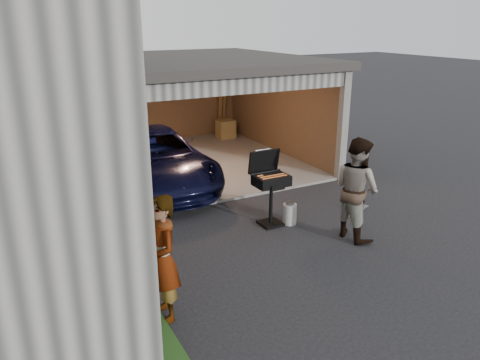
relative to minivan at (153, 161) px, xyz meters
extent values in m
plane|color=black|center=(0.40, -5.20, -0.66)|extent=(80.00, 80.00, 0.00)
cube|color=#605E59|center=(1.15, 1.30, -0.63)|extent=(6.50, 6.00, 0.06)
cube|color=brown|center=(1.15, 4.23, 0.69)|extent=(6.50, 0.15, 2.70)
cube|color=brown|center=(4.33, 1.30, 0.69)|extent=(0.15, 6.00, 2.70)
cube|color=brown|center=(-2.02, 1.30, 0.69)|extent=(0.15, 6.00, 2.70)
cube|color=#2D2B28|center=(1.15, 1.30, 2.14)|extent=(6.80, 6.30, 0.20)
cube|color=#474744|center=(1.15, -1.62, 1.86)|extent=(6.50, 0.16, 0.36)
cube|color=silver|center=(1.15, -0.40, 1.96)|extent=(6.00, 2.40, 0.06)
cube|color=#474744|center=(4.30, -1.65, 0.69)|extent=(0.20, 0.18, 2.70)
cube|color=olive|center=(-1.40, 3.50, -0.35)|extent=(0.60, 0.50, 0.50)
cube|color=olive|center=(-1.40, 3.50, 0.13)|extent=(0.50, 0.45, 0.45)
cube|color=olive|center=(3.60, 3.40, -0.30)|extent=(0.55, 0.50, 0.60)
cube|color=brown|center=(3.78, 4.00, 0.54)|extent=(0.24, 0.43, 2.20)
imported|color=black|center=(0.00, 0.00, 0.00)|extent=(2.38, 4.81, 1.31)
imported|color=#A5C1CF|center=(-1.53, -5.09, 0.22)|extent=(0.42, 0.64, 1.75)
imported|color=#51241F|center=(2.38, -4.37, 0.29)|extent=(0.74, 0.94, 1.89)
cube|color=black|center=(1.30, -3.20, -0.63)|extent=(0.42, 0.42, 0.05)
cylinder|color=black|center=(1.30, -3.20, -0.21)|extent=(0.07, 0.07, 0.83)
cube|color=black|center=(1.30, -3.20, 0.26)|extent=(0.65, 0.46, 0.20)
cube|color=#59595B|center=(1.30, -3.20, 0.35)|extent=(0.59, 0.40, 0.01)
cube|color=black|center=(1.30, -2.91, 0.57)|extent=(0.65, 0.12, 0.46)
cylinder|color=beige|center=(1.66, -3.34, -0.45)|extent=(0.35, 0.35, 0.41)
cube|color=brown|center=(-2.00, -4.34, -0.14)|extent=(0.26, 0.93, 1.03)
cube|color=slate|center=(3.46, -3.40, -0.64)|extent=(0.37, 0.30, 0.04)
cylinder|color=black|center=(3.25, -3.36, -0.57)|extent=(0.09, 0.17, 0.17)
cylinder|color=black|center=(3.60, -3.23, -0.57)|extent=(0.09, 0.17, 0.17)
cylinder|color=slate|center=(3.29, -3.34, -0.15)|extent=(0.03, 0.03, 0.97)
cylinder|color=slate|center=(3.55, -3.25, -0.15)|extent=(0.03, 0.03, 0.97)
cylinder|color=slate|center=(3.42, -3.29, 0.32)|extent=(0.27, 0.12, 0.03)
camera|label=1|loc=(-3.20, -10.35, 3.18)|focal=35.00mm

